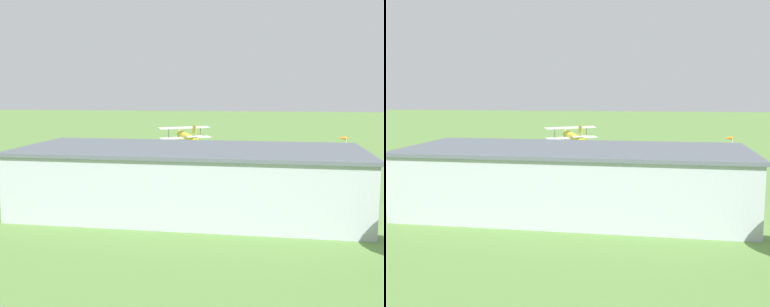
# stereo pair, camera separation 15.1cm
# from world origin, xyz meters

# --- Properties ---
(ground_plane) EXTENTS (400.00, 400.00, 0.00)m
(ground_plane) POSITION_xyz_m (0.00, 0.00, 0.00)
(ground_plane) COLOR #608C42
(hangar) EXTENTS (36.07, 16.05, 6.95)m
(hangar) POSITION_xyz_m (4.59, 28.84, 3.48)
(hangar) COLOR #B7BCC6
(hangar) RESTS_ON ground_plane
(biplane) EXTENTS (8.09, 7.15, 3.65)m
(biplane) POSITION_xyz_m (8.40, 5.56, 5.87)
(biplane) COLOR yellow
(car_yellow) EXTENTS (2.17, 4.38, 1.68)m
(car_yellow) POSITION_xyz_m (-11.54, 15.23, 0.86)
(car_yellow) COLOR gold
(car_yellow) RESTS_ON ground_plane
(car_green) EXTENTS (2.39, 4.18, 1.62)m
(car_green) POSITION_xyz_m (25.48, 16.07, 0.84)
(car_green) COLOR #1E6B38
(car_green) RESTS_ON ground_plane
(car_orange) EXTENTS (2.42, 4.37, 1.57)m
(car_orange) POSITION_xyz_m (32.32, 15.42, 0.82)
(car_orange) COLOR orange
(car_orange) RESTS_ON ground_plane
(person_walking_on_apron) EXTENTS (0.43, 0.43, 1.70)m
(person_walking_on_apron) POSITION_xyz_m (23.50, 18.87, 0.85)
(person_walking_on_apron) COLOR beige
(person_walking_on_apron) RESTS_ON ground_plane
(person_at_fence_line) EXTENTS (0.48, 0.48, 1.56)m
(person_at_fence_line) POSITION_xyz_m (-5.48, 12.52, 0.77)
(person_at_fence_line) COLOR #3F3F47
(person_at_fence_line) RESTS_ON ground_plane
(person_near_hangar_door) EXTENTS (0.45, 0.45, 1.73)m
(person_near_hangar_door) POSITION_xyz_m (12.80, 11.63, 0.86)
(person_near_hangar_door) COLOR #3F3F47
(person_near_hangar_door) RESTS_ON ground_plane
(person_by_parked_cars) EXTENTS (0.47, 0.47, 1.69)m
(person_by_parked_cars) POSITION_xyz_m (-13.62, 17.60, 0.84)
(person_by_parked_cars) COLOR navy
(person_by_parked_cars) RESTS_ON ground_plane
(windsock) EXTENTS (1.47, 0.92, 5.64)m
(windsock) POSITION_xyz_m (-15.76, 0.82, 4.96)
(windsock) COLOR silver
(windsock) RESTS_ON ground_plane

